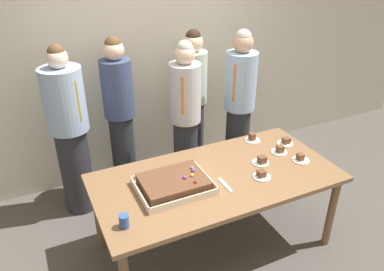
{
  "coord_description": "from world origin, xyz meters",
  "views": [
    {
      "loc": [
        -1.31,
        -2.28,
        2.55
      ],
      "look_at": [
        -0.16,
        0.15,
        1.11
      ],
      "focal_mm": 35.2,
      "sensor_mm": 36.0,
      "label": 1
    }
  ],
  "objects_px": {
    "plated_slice_far_left": "(301,159)",
    "plated_slice_center_back": "(286,142)",
    "sheet_cake": "(174,184)",
    "person_green_shirt_behind": "(120,116)",
    "person_far_right_suit": "(70,132)",
    "plated_slice_near_left": "(261,161)",
    "cake_server_utensil": "(225,185)",
    "person_serving_front": "(239,108)",
    "person_left_edge_reaching": "(185,121)",
    "drink_cup_nearest": "(124,221)",
    "person_striped_tie_right": "(193,102)",
    "party_table": "(216,183)",
    "plated_slice_near_right": "(252,138)",
    "plated_slice_center_front": "(280,150)",
    "plated_slice_far_right": "(262,175)"
  },
  "relations": [
    {
      "from": "plated_slice_far_left",
      "to": "plated_slice_center_back",
      "type": "height_order",
      "value": "plated_slice_far_left"
    },
    {
      "from": "sheet_cake",
      "to": "person_green_shirt_behind",
      "type": "bearing_deg",
      "value": 94.01
    },
    {
      "from": "person_far_right_suit",
      "to": "plated_slice_far_left",
      "type": "bearing_deg",
      "value": 27.38
    },
    {
      "from": "plated_slice_near_left",
      "to": "plated_slice_far_left",
      "type": "height_order",
      "value": "plated_slice_near_left"
    },
    {
      "from": "plated_slice_near_left",
      "to": "cake_server_utensil",
      "type": "bearing_deg",
      "value": -161.56
    },
    {
      "from": "person_serving_front",
      "to": "person_left_edge_reaching",
      "type": "xyz_separation_m",
      "value": [
        -0.65,
        -0.03,
        -0.01
      ]
    },
    {
      "from": "plated_slice_near_left",
      "to": "person_serving_front",
      "type": "xyz_separation_m",
      "value": [
        0.28,
        0.83,
        0.13
      ]
    },
    {
      "from": "drink_cup_nearest",
      "to": "person_striped_tie_right",
      "type": "bearing_deg",
      "value": 50.09
    },
    {
      "from": "party_table",
      "to": "plated_slice_near_right",
      "type": "relative_size",
      "value": 13.68
    },
    {
      "from": "plated_slice_near_right",
      "to": "person_striped_tie_right",
      "type": "xyz_separation_m",
      "value": [
        -0.26,
        0.8,
        0.12
      ]
    },
    {
      "from": "plated_slice_near_left",
      "to": "person_striped_tie_right",
      "type": "relative_size",
      "value": 0.09
    },
    {
      "from": "person_far_right_suit",
      "to": "person_serving_front",
      "type": "bearing_deg",
      "value": 52.87
    },
    {
      "from": "person_far_right_suit",
      "to": "person_left_edge_reaching",
      "type": "bearing_deg",
      "value": 46.7
    },
    {
      "from": "plated_slice_near_right",
      "to": "plated_slice_center_front",
      "type": "height_order",
      "value": "plated_slice_near_right"
    },
    {
      "from": "party_table",
      "to": "person_striped_tie_right",
      "type": "distance_m",
      "value": 1.27
    },
    {
      "from": "plated_slice_center_back",
      "to": "cake_server_utensil",
      "type": "bearing_deg",
      "value": -158.48
    },
    {
      "from": "plated_slice_far_left",
      "to": "plated_slice_center_back",
      "type": "bearing_deg",
      "value": 76.86
    },
    {
      "from": "party_table",
      "to": "person_green_shirt_behind",
      "type": "height_order",
      "value": "person_green_shirt_behind"
    },
    {
      "from": "cake_server_utensil",
      "to": "person_far_right_suit",
      "type": "height_order",
      "value": "person_far_right_suit"
    },
    {
      "from": "plated_slice_far_right",
      "to": "person_serving_front",
      "type": "distance_m",
      "value": 1.1
    },
    {
      "from": "drink_cup_nearest",
      "to": "plated_slice_near_right",
      "type": "bearing_deg",
      "value": 24.1
    },
    {
      "from": "plated_slice_far_right",
      "to": "person_far_right_suit",
      "type": "distance_m",
      "value": 1.84
    },
    {
      "from": "plated_slice_near_left",
      "to": "person_green_shirt_behind",
      "type": "xyz_separation_m",
      "value": [
        -0.93,
        1.2,
        0.12
      ]
    },
    {
      "from": "person_striped_tie_right",
      "to": "plated_slice_near_right",
      "type": "bearing_deg",
      "value": 49.71
    },
    {
      "from": "plated_slice_far_left",
      "to": "plated_slice_center_back",
      "type": "xyz_separation_m",
      "value": [
        0.07,
        0.31,
        0.0
      ]
    },
    {
      "from": "party_table",
      "to": "drink_cup_nearest",
      "type": "xyz_separation_m",
      "value": [
        -0.87,
        -0.27,
        0.13
      ]
    },
    {
      "from": "party_table",
      "to": "plated_slice_center_back",
      "type": "distance_m",
      "value": 0.89
    },
    {
      "from": "person_green_shirt_behind",
      "to": "sheet_cake",
      "type": "bearing_deg",
      "value": 0.03
    },
    {
      "from": "cake_server_utensil",
      "to": "person_striped_tie_right",
      "type": "relative_size",
      "value": 0.12
    },
    {
      "from": "party_table",
      "to": "sheet_cake",
      "type": "height_order",
      "value": "sheet_cake"
    },
    {
      "from": "plated_slice_center_front",
      "to": "cake_server_utensil",
      "type": "height_order",
      "value": "plated_slice_center_front"
    },
    {
      "from": "party_table",
      "to": "plated_slice_far_right",
      "type": "relative_size",
      "value": 13.68
    },
    {
      "from": "party_table",
      "to": "person_far_right_suit",
      "type": "distance_m",
      "value": 1.49
    },
    {
      "from": "plated_slice_near_left",
      "to": "person_green_shirt_behind",
      "type": "height_order",
      "value": "person_green_shirt_behind"
    },
    {
      "from": "plated_slice_near_right",
      "to": "plated_slice_center_front",
      "type": "relative_size",
      "value": 1.0
    },
    {
      "from": "plated_slice_center_back",
      "to": "person_green_shirt_behind",
      "type": "xyz_separation_m",
      "value": [
        -1.35,
        1.0,
        0.13
      ]
    },
    {
      "from": "plated_slice_far_left",
      "to": "person_green_shirt_behind",
      "type": "distance_m",
      "value": 1.83
    },
    {
      "from": "plated_slice_near_right",
      "to": "plated_slice_center_front",
      "type": "bearing_deg",
      "value": -71.7
    },
    {
      "from": "person_green_shirt_behind",
      "to": "plated_slice_near_left",
      "type": "bearing_deg",
      "value": 33.87
    },
    {
      "from": "person_green_shirt_behind",
      "to": "plated_slice_far_left",
      "type": "bearing_deg",
      "value": 40.21
    },
    {
      "from": "plated_slice_center_front",
      "to": "person_striped_tie_right",
      "type": "bearing_deg",
      "value": 108.05
    },
    {
      "from": "plated_slice_far_left",
      "to": "person_left_edge_reaching",
      "type": "height_order",
      "value": "person_left_edge_reaching"
    },
    {
      "from": "plated_slice_near_left",
      "to": "person_striped_tie_right",
      "type": "bearing_deg",
      "value": 94.73
    },
    {
      "from": "plated_slice_near_right",
      "to": "plated_slice_center_back",
      "type": "height_order",
      "value": "plated_slice_near_right"
    },
    {
      "from": "party_table",
      "to": "person_striped_tie_right",
      "type": "height_order",
      "value": "person_striped_tie_right"
    },
    {
      "from": "plated_slice_near_left",
      "to": "person_striped_tie_right",
      "type": "distance_m",
      "value": 1.2
    },
    {
      "from": "plated_slice_near_right",
      "to": "person_striped_tie_right",
      "type": "distance_m",
      "value": 0.85
    },
    {
      "from": "drink_cup_nearest",
      "to": "person_serving_front",
      "type": "bearing_deg",
      "value": 34.79
    },
    {
      "from": "person_far_right_suit",
      "to": "cake_server_utensil",
      "type": "bearing_deg",
      "value": 10.02
    },
    {
      "from": "person_left_edge_reaching",
      "to": "plated_slice_near_left",
      "type": "bearing_deg",
      "value": 54.67
    }
  ]
}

